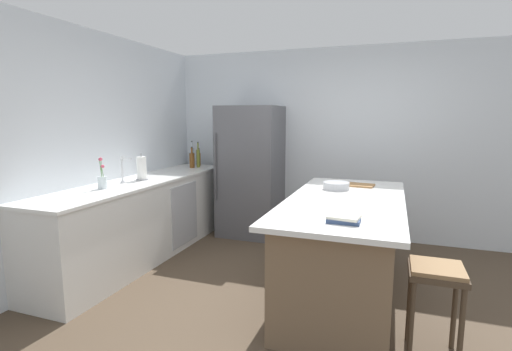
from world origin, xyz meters
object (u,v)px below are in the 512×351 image
object	(u,v)px
sink_faucet	(123,169)
soda_bottle	(192,157)
flower_vase	(102,180)
mixing_bowl	(336,186)
vinegar_bottle	(199,159)
whiskey_bottle	(192,160)
paper_towel_roll	(142,169)
bar_stool	(436,283)
refrigerator	(251,171)
olive_oil_bottle	(198,158)
kitchen_island	(344,248)
cutting_board	(360,185)
cookbook_stack	(344,219)

from	to	relation	value
sink_faucet	soda_bottle	distance (m)	1.59
flower_vase	mixing_bowl	world-z (taller)	flower_vase
vinegar_bottle	whiskey_bottle	bearing A→B (deg)	-82.29
flower_vase	mixing_bowl	xyz separation A→B (m)	(2.26, 0.79, -0.05)
paper_towel_roll	vinegar_bottle	distance (m)	1.44
bar_stool	refrigerator	bearing A→B (deg)	134.68
flower_vase	olive_oil_bottle	distance (m)	1.85
kitchen_island	olive_oil_bottle	xyz separation A→B (m)	(-2.30, 1.49, 0.60)
refrigerator	sink_faucet	distance (m)	1.81
bar_stool	cutting_board	world-z (taller)	cutting_board
vinegar_bottle	sink_faucet	bearing A→B (deg)	-91.13
paper_towel_roll	sink_faucet	bearing A→B (deg)	-102.53
bar_stool	olive_oil_bottle	world-z (taller)	olive_oil_bottle
cutting_board	soda_bottle	bearing A→B (deg)	161.04
bar_stool	mixing_bowl	size ratio (longest dim) A/B	2.52
refrigerator	vinegar_bottle	bearing A→B (deg)	170.22
soda_bottle	paper_towel_roll	bearing A→B (deg)	-86.49
kitchen_island	sink_faucet	distance (m)	2.51
cutting_board	cookbook_stack	bearing A→B (deg)	-89.54
kitchen_island	vinegar_bottle	bearing A→B (deg)	144.83
refrigerator	mixing_bowl	distance (m)	1.74
flower_vase	vinegar_bottle	distance (m)	2.04
flower_vase	cookbook_stack	distance (m)	2.53
paper_towel_roll	cookbook_stack	size ratio (longest dim) A/B	1.34
flower_vase	vinegar_bottle	xyz separation A→B (m)	(0.01, 2.04, 0.01)
sink_faucet	cookbook_stack	size ratio (longest dim) A/B	1.29
cutting_board	mixing_bowl	bearing A→B (deg)	-127.67
bar_stool	whiskey_bottle	size ratio (longest dim) A/B	2.19
bar_stool	cookbook_stack	world-z (taller)	cookbook_stack
refrigerator	paper_towel_roll	size ratio (longest dim) A/B	5.83
vinegar_bottle	whiskey_bottle	xyz separation A→B (m)	(0.04, -0.28, 0.01)
kitchen_island	bar_stool	distance (m)	0.99
whiskey_bottle	mixing_bowl	world-z (taller)	whiskey_bottle
flower_vase	olive_oil_bottle	world-z (taller)	olive_oil_bottle
refrigerator	vinegar_bottle	xyz separation A→B (m)	(-0.90, 0.16, 0.13)
cutting_board	bar_stool	bearing A→B (deg)	-65.67
paper_towel_roll	vinegar_bottle	size ratio (longest dim) A/B	1.18
paper_towel_roll	cutting_board	world-z (taller)	paper_towel_roll
flower_vase	paper_towel_roll	distance (m)	0.61
kitchen_island	sink_faucet	xyz separation A→B (m)	(-2.43, -0.01, 0.62)
kitchen_island	bar_stool	bearing A→B (deg)	-44.50
soda_bottle	whiskey_bottle	world-z (taller)	soda_bottle
olive_oil_bottle	whiskey_bottle	distance (m)	0.10
sink_faucet	cookbook_stack	xyz separation A→B (m)	(2.51, -0.77, -0.13)
paper_towel_roll	cutting_board	distance (m)	2.49
cookbook_stack	cutting_board	world-z (taller)	cookbook_stack
soda_bottle	mixing_bowl	xyz separation A→B (m)	(2.31, -1.14, -0.11)
kitchen_island	vinegar_bottle	distance (m)	2.98
kitchen_island	cutting_board	bearing A→B (deg)	84.47
paper_towel_roll	olive_oil_bottle	size ratio (longest dim) A/B	0.84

